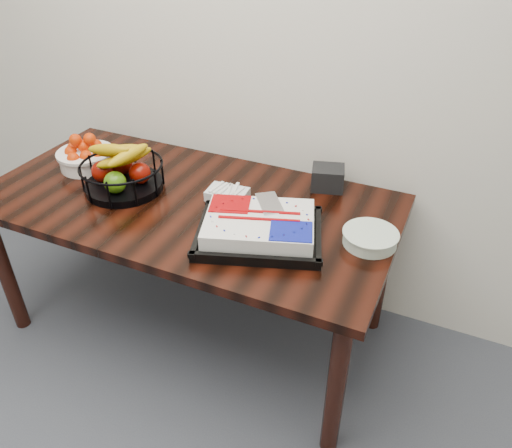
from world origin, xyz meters
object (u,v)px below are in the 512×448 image
at_px(table, 188,216).
at_px(napkin_box, 328,178).
at_px(tangerine_bowl, 85,153).
at_px(cake_tray, 259,228).
at_px(plate_stack, 370,238).
at_px(fruit_basket, 122,173).

height_order(table, napkin_box, napkin_box).
distance_m(tangerine_bowl, napkin_box, 1.15).
relative_size(cake_tray, napkin_box, 4.00).
bearing_deg(tangerine_bowl, cake_tray, -11.00).
distance_m(plate_stack, napkin_box, 0.44).
bearing_deg(fruit_basket, tangerine_bowl, 160.76).
bearing_deg(table, napkin_box, 33.81).
bearing_deg(cake_tray, table, 162.57).
xyz_separation_m(tangerine_bowl, napkin_box, (1.11, 0.28, -0.02)).
height_order(table, fruit_basket, fruit_basket).
xyz_separation_m(tangerine_bowl, plate_stack, (1.39, -0.06, -0.05)).
height_order(cake_tray, fruit_basket, fruit_basket).
bearing_deg(napkin_box, plate_stack, -51.01).
bearing_deg(tangerine_bowl, table, -6.44).
distance_m(fruit_basket, plate_stack, 1.10).
distance_m(table, cake_tray, 0.44).
bearing_deg(plate_stack, cake_tray, -161.36).
height_order(fruit_basket, plate_stack, fruit_basket).
xyz_separation_m(table, fruit_basket, (-0.30, -0.04, 0.17)).
height_order(tangerine_bowl, napkin_box, tangerine_bowl).
relative_size(tangerine_bowl, fruit_basket, 0.74).
height_order(table, tangerine_bowl, tangerine_bowl).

